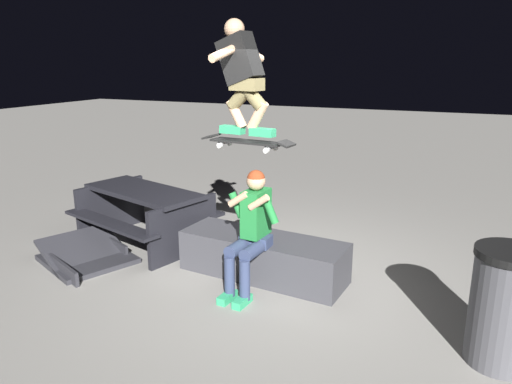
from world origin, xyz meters
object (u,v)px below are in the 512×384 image
at_px(ledge_box_main, 263,256).
at_px(skater_airborne, 242,72).
at_px(picnic_table_back, 144,207).
at_px(skateboard, 247,142).
at_px(kicker_ramp, 88,257).
at_px(trash_bin, 505,307).
at_px(person_sitting_on_ledge, 251,226).

distance_m(ledge_box_main, skater_airborne, 2.07).
bearing_deg(picnic_table_back, skater_airborne, 160.57).
distance_m(skateboard, kicker_ramp, 2.60).
bearing_deg(kicker_ramp, trash_bin, 177.08).
bearing_deg(person_sitting_on_ledge, ledge_box_main, -86.66).
height_order(ledge_box_main, skater_airborne, skater_airborne).
distance_m(skateboard, picnic_table_back, 2.20).
height_order(picnic_table_back, trash_bin, trash_bin).
relative_size(person_sitting_on_ledge, kicker_ramp, 1.03).
xyz_separation_m(person_sitting_on_ledge, skateboard, (0.07, -0.07, 0.88)).
distance_m(person_sitting_on_ledge, skater_airborne, 1.57).
bearing_deg(kicker_ramp, skater_airborne, -174.35).
bearing_deg(ledge_box_main, person_sitting_on_ledge, 93.34).
bearing_deg(kicker_ramp, ledge_box_main, -166.92).
distance_m(person_sitting_on_ledge, skateboard, 0.88).
relative_size(ledge_box_main, skater_airborne, 1.70).
height_order(ledge_box_main, picnic_table_back, picnic_table_back).
bearing_deg(ledge_box_main, trash_bin, 163.18).
height_order(skater_airborne, picnic_table_back, skater_airborne).
distance_m(kicker_ramp, trash_bin, 4.58).
height_order(person_sitting_on_ledge, picnic_table_back, person_sitting_on_ledge).
bearing_deg(skateboard, trash_bin, 170.20).
bearing_deg(skater_airborne, ledge_box_main, -109.98).
distance_m(person_sitting_on_ledge, picnic_table_back, 2.02).
relative_size(kicker_ramp, trash_bin, 1.29).
distance_m(picnic_table_back, trash_bin, 4.39).
bearing_deg(person_sitting_on_ledge, picnic_table_back, -20.24).
relative_size(ledge_box_main, skateboard, 1.84).
xyz_separation_m(picnic_table_back, trash_bin, (-4.27, 1.05, -0.00)).
bearing_deg(trash_bin, kicker_ramp, -2.92).
xyz_separation_m(skateboard, picnic_table_back, (1.81, -0.63, -1.10)).
bearing_deg(trash_bin, skateboard, -9.80).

